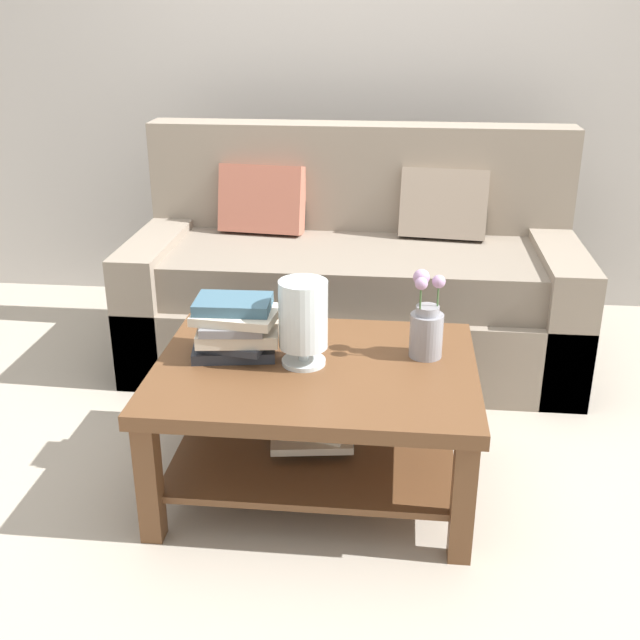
{
  "coord_description": "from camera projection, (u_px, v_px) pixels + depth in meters",
  "views": [
    {
      "loc": [
        0.25,
        -2.63,
        1.6
      ],
      "look_at": [
        -0.01,
        -0.16,
        0.57
      ],
      "focal_mm": 43.36,
      "sensor_mm": 36.0,
      "label": 1
    }
  ],
  "objects": [
    {
      "name": "couch",
      "position": [
        354.0,
        282.0,
        3.65
      ],
      "size": [
        2.03,
        0.9,
        1.06
      ],
      "color": "gray",
      "rests_on": "ground"
    },
    {
      "name": "coffee_table",
      "position": [
        315.0,
        400.0,
        2.64
      ],
      "size": [
        1.08,
        0.82,
        0.47
      ],
      "color": "brown",
      "rests_on": "ground"
    },
    {
      "name": "glass_hurricane_vase",
      "position": [
        303.0,
        318.0,
        2.53
      ],
      "size": [
        0.16,
        0.16,
        0.29
      ],
      "color": "silver",
      "rests_on": "coffee_table"
    },
    {
      "name": "back_wall",
      "position": [
        357.0,
        51.0,
        4.05
      ],
      "size": [
        6.4,
        0.12,
        2.7
      ],
      "primitive_type": "cube",
      "color": "#BCB7B2",
      "rests_on": "ground"
    },
    {
      "name": "ground_plane",
      "position": [
        327.0,
        437.0,
        3.05
      ],
      "size": [
        10.0,
        10.0,
        0.0
      ],
      "primitive_type": "plane",
      "color": "#ADA393"
    },
    {
      "name": "flower_pitcher",
      "position": [
        426.0,
        326.0,
        2.61
      ],
      "size": [
        0.11,
        0.11,
        0.3
      ],
      "color": "gray",
      "rests_on": "coffee_table"
    },
    {
      "name": "book_stack_main",
      "position": [
        235.0,
        328.0,
        2.62
      ],
      "size": [
        0.32,
        0.24,
        0.2
      ],
      "color": "#2D333D",
      "rests_on": "coffee_table"
    }
  ]
}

